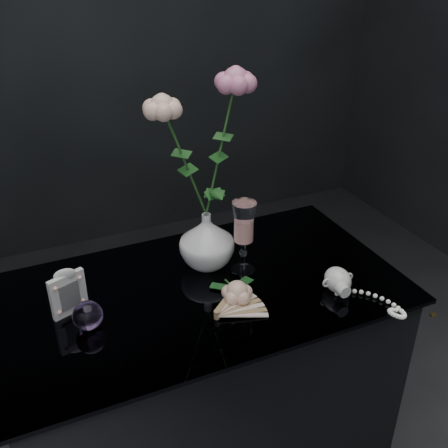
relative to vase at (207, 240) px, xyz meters
name	(u,v)px	position (x,y,z in m)	size (l,w,h in m)	color
table	(204,393)	(-0.06, -0.10, -0.46)	(1.05, 0.58, 0.76)	black
vase	(207,240)	(0.00, 0.00, 0.00)	(0.15, 0.15, 0.16)	white
wine_glass	(244,238)	(0.08, -0.07, 0.03)	(0.06, 0.06, 0.21)	white
picture_frame	(68,291)	(-0.38, -0.06, -0.02)	(0.09, 0.07, 0.13)	silver
paperweight	(88,316)	(-0.36, -0.13, -0.04)	(0.07, 0.07, 0.07)	#AD80D1
paper_fan	(217,314)	(-0.07, -0.23, -0.07)	(0.25, 0.19, 0.03)	#F0E5C0
loose_rose	(237,292)	(0.00, -0.19, -0.05)	(0.13, 0.17, 0.06)	beige
pearl_jar	(338,279)	(0.26, -0.25, -0.05)	(0.22, 0.23, 0.07)	white
roses	(204,141)	(0.00, 0.00, 0.28)	(0.28, 0.12, 0.43)	beige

